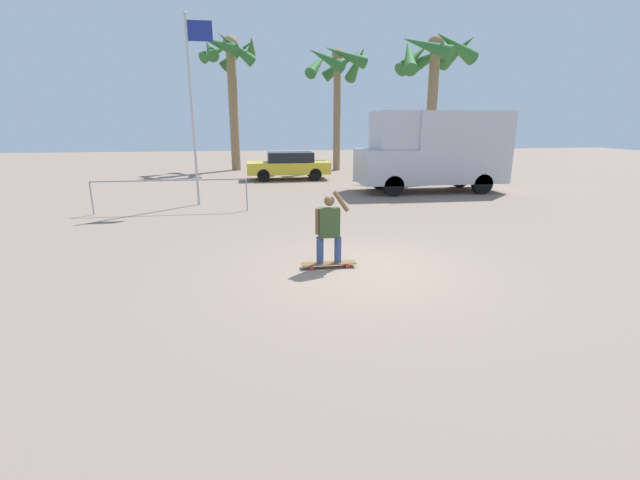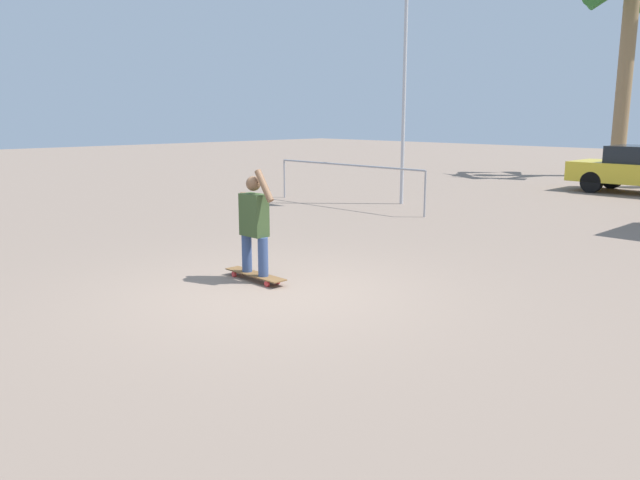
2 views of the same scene
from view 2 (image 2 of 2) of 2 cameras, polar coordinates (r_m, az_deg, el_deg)
ground_plane at (r=8.16m, az=-4.30°, el=-4.83°), size 80.00×80.00×0.00m
skateboard at (r=8.76m, az=-5.94°, el=-3.19°), size 1.10×0.23×0.10m
person_skateboarder at (r=8.60m, az=-6.05°, el=1.80°), size 0.68×0.22×1.47m
palm_tree_far_left at (r=26.71m, az=26.39°, el=18.82°), size 3.55×3.93×7.91m
flagpole at (r=16.31m, az=7.97°, el=15.90°), size 0.89×0.12×6.29m
plaza_railing_segment at (r=15.78m, az=2.51°, el=6.40°), size 4.87×0.05×1.08m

